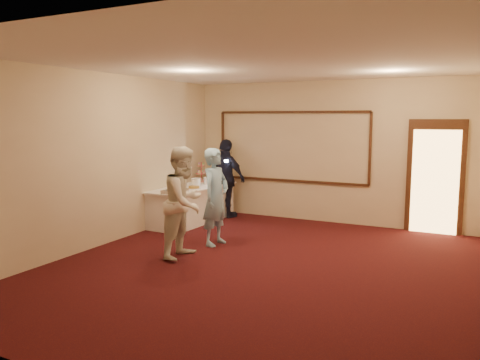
% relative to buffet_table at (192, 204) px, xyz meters
% --- Properties ---
extents(floor, '(7.00, 7.00, 0.00)m').
position_rel_buffet_table_xyz_m(floor, '(2.56, -2.19, -0.39)').
color(floor, black).
rests_on(floor, ground).
extents(room_walls, '(6.04, 7.04, 3.02)m').
position_rel_buffet_table_xyz_m(room_walls, '(2.56, -2.19, 1.64)').
color(room_walls, beige).
rests_on(room_walls, floor).
extents(wall_molding, '(3.45, 0.04, 1.55)m').
position_rel_buffet_table_xyz_m(wall_molding, '(1.76, 1.28, 1.21)').
color(wall_molding, black).
rests_on(wall_molding, room_walls).
extents(doorway, '(1.05, 0.07, 2.20)m').
position_rel_buffet_table_xyz_m(doorway, '(4.71, 1.27, 0.69)').
color(doorway, black).
rests_on(doorway, floor).
extents(buffet_table, '(1.00, 2.32, 0.77)m').
position_rel_buffet_table_xyz_m(buffet_table, '(0.00, 0.00, 0.00)').
color(buffet_table, white).
rests_on(buffet_table, floor).
extents(pavlova_tray, '(0.41, 0.54, 0.19)m').
position_rel_buffet_table_xyz_m(pavlova_tray, '(0.17, -0.89, 0.46)').
color(pavlova_tray, '#B7BABF').
rests_on(pavlova_tray, buffet_table).
extents(cupcake_stand, '(0.33, 0.33, 0.49)m').
position_rel_buffet_table_xyz_m(cupcake_stand, '(-0.25, 0.80, 0.56)').
color(cupcake_stand, '#D45457').
rests_on(cupcake_stand, buffet_table).
extents(plate_stack_a, '(0.20, 0.20, 0.17)m').
position_rel_buffet_table_xyz_m(plate_stack_a, '(0.03, 0.12, 0.47)').
color(plate_stack_a, white).
rests_on(plate_stack_a, buffet_table).
extents(plate_stack_b, '(0.19, 0.19, 0.16)m').
position_rel_buffet_table_xyz_m(plate_stack_b, '(0.14, 0.43, 0.46)').
color(plate_stack_b, white).
rests_on(plate_stack_b, buffet_table).
extents(tart, '(0.26, 0.26, 0.05)m').
position_rel_buffet_table_xyz_m(tart, '(0.20, -0.24, 0.41)').
color(tart, white).
rests_on(tart, buffet_table).
extents(man, '(0.46, 0.66, 1.70)m').
position_rel_buffet_table_xyz_m(man, '(1.33, -1.35, 0.46)').
color(man, '#89BEE3').
rests_on(man, floor).
extents(woman, '(0.69, 0.88, 1.78)m').
position_rel_buffet_table_xyz_m(woman, '(1.25, -2.20, 0.50)').
color(woman, white).
rests_on(woman, floor).
extents(guest, '(1.10, 0.67, 1.76)m').
position_rel_buffet_table_xyz_m(guest, '(0.41, 0.78, 0.49)').
color(guest, black).
rests_on(guest, floor).
extents(camera_flash, '(0.08, 0.05, 0.05)m').
position_rel_buffet_table_xyz_m(camera_flash, '(0.57, 0.48, 0.91)').
color(camera_flash, white).
rests_on(camera_flash, guest).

